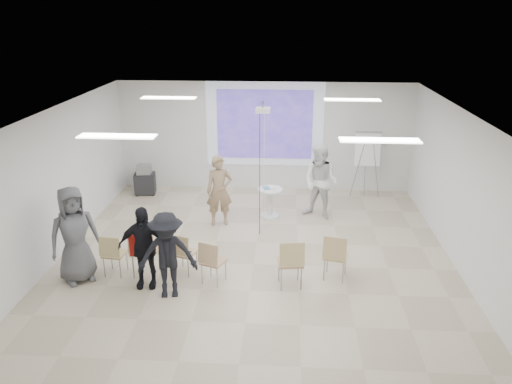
# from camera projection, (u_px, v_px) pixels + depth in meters

# --- Properties ---
(floor) EXTENTS (8.00, 9.00, 0.10)m
(floor) POSITION_uv_depth(u_px,v_px,m) (253.00, 266.00, 10.01)
(floor) COLOR beige
(floor) RESTS_ON ground
(ceiling) EXTENTS (8.00, 9.00, 0.10)m
(ceiling) POSITION_uv_depth(u_px,v_px,m) (253.00, 113.00, 8.94)
(ceiling) COLOR white
(ceiling) RESTS_ON wall_back
(wall_back) EXTENTS (8.00, 0.10, 3.00)m
(wall_back) POSITION_uv_depth(u_px,v_px,m) (265.00, 136.00, 13.73)
(wall_back) COLOR silver
(wall_back) RESTS_ON floor
(wall_left) EXTENTS (0.10, 9.00, 3.00)m
(wall_left) POSITION_uv_depth(u_px,v_px,m) (46.00, 190.00, 9.72)
(wall_left) COLOR silver
(wall_left) RESTS_ON floor
(wall_right) EXTENTS (0.10, 9.00, 3.00)m
(wall_right) POSITION_uv_depth(u_px,v_px,m) (471.00, 199.00, 9.23)
(wall_right) COLOR silver
(wall_right) RESTS_ON floor
(projection_halo) EXTENTS (3.20, 0.01, 2.30)m
(projection_halo) POSITION_uv_depth(u_px,v_px,m) (265.00, 124.00, 13.55)
(projection_halo) COLOR silver
(projection_halo) RESTS_ON wall_back
(projection_image) EXTENTS (2.60, 0.01, 1.90)m
(projection_image) POSITION_uv_depth(u_px,v_px,m) (265.00, 125.00, 13.54)
(projection_image) COLOR #4530A5
(projection_image) RESTS_ON wall_back
(pedestal_table) EXTENTS (0.79, 0.79, 0.75)m
(pedestal_table) POSITION_uv_depth(u_px,v_px,m) (270.00, 201.00, 12.14)
(pedestal_table) COLOR white
(pedestal_table) RESTS_ON floor
(player_left) EXTENTS (0.77, 0.59, 1.89)m
(player_left) POSITION_uv_depth(u_px,v_px,m) (219.00, 186.00, 11.54)
(player_left) COLOR #9C7F60
(player_left) RESTS_ON floor
(player_right) EXTENTS (1.22, 1.14, 2.02)m
(player_right) POSITION_uv_depth(u_px,v_px,m) (321.00, 178.00, 11.90)
(player_right) COLOR white
(player_right) RESTS_ON floor
(controller_left) EXTENTS (0.06, 0.12, 0.04)m
(controller_left) POSITION_uv_depth(u_px,v_px,m) (228.00, 171.00, 11.66)
(controller_left) COLOR silver
(controller_left) RESTS_ON player_left
(controller_right) EXTENTS (0.10, 0.14, 0.04)m
(controller_right) POSITION_uv_depth(u_px,v_px,m) (313.00, 161.00, 12.03)
(controller_right) COLOR silver
(controller_right) RESTS_ON player_right
(chair_far_left) EXTENTS (0.44, 0.47, 0.85)m
(chair_far_left) POSITION_uv_depth(u_px,v_px,m) (113.00, 252.00, 9.41)
(chair_far_left) COLOR tan
(chair_far_left) RESTS_ON floor
(chair_left_mid) EXTENTS (0.50, 0.54, 0.99)m
(chair_left_mid) POSITION_uv_depth(u_px,v_px,m) (143.00, 249.00, 9.34)
(chair_left_mid) COLOR tan
(chair_left_mid) RESTS_ON floor
(chair_left_inner) EXTENTS (0.51, 0.53, 0.84)m
(chair_left_inner) POSITION_uv_depth(u_px,v_px,m) (183.00, 251.00, 9.46)
(chair_left_inner) COLOR tan
(chair_left_inner) RESTS_ON floor
(chair_center) EXTENTS (0.53, 0.55, 0.86)m
(chair_center) POSITION_uv_depth(u_px,v_px,m) (211.00, 259.00, 9.12)
(chair_center) COLOR tan
(chair_center) RESTS_ON floor
(chair_right_inner) EXTENTS (0.51, 0.54, 0.96)m
(chair_right_inner) POSITION_uv_depth(u_px,v_px,m) (291.00, 260.00, 8.97)
(chair_right_inner) COLOR tan
(chair_right_inner) RESTS_ON floor
(chair_right_far) EXTENTS (0.53, 0.55, 0.92)m
(chair_right_far) POSITION_uv_depth(u_px,v_px,m) (335.00, 254.00, 9.24)
(chair_right_far) COLOR tan
(chair_right_far) RESTS_ON floor
(red_jacket) EXTENTS (0.44, 0.13, 0.41)m
(red_jacket) POSITION_uv_depth(u_px,v_px,m) (141.00, 246.00, 9.17)
(red_jacket) COLOR #B31C16
(red_jacket) RESTS_ON chair_left_mid
(laptop) EXTENTS (0.37, 0.32, 0.02)m
(laptop) POSITION_uv_depth(u_px,v_px,m) (185.00, 251.00, 9.56)
(laptop) COLOR black
(laptop) RESTS_ON chair_left_inner
(audience_left) EXTENTS (1.08, 0.69, 1.79)m
(audience_left) POSITION_uv_depth(u_px,v_px,m) (143.00, 241.00, 8.94)
(audience_left) COLOR black
(audience_left) RESTS_ON floor
(audience_mid) EXTENTS (1.26, 0.83, 1.80)m
(audience_mid) POSITION_uv_depth(u_px,v_px,m) (167.00, 250.00, 8.61)
(audience_mid) COLOR black
(audience_mid) RESTS_ON floor
(audience_outer) EXTENTS (1.21, 1.14, 2.08)m
(audience_outer) POSITION_uv_depth(u_px,v_px,m) (74.00, 229.00, 9.08)
(audience_outer) COLOR #5D5D62
(audience_outer) RESTS_ON floor
(flipchart_easel) EXTENTS (0.78, 0.59, 1.81)m
(flipchart_easel) POSITION_uv_depth(u_px,v_px,m) (368.00, 149.00, 13.12)
(flipchart_easel) COLOR gray
(flipchart_easel) RESTS_ON floor
(av_cart) EXTENTS (0.61, 0.51, 0.82)m
(av_cart) POSITION_uv_depth(u_px,v_px,m) (145.00, 181.00, 13.65)
(av_cart) COLOR black
(av_cart) RESTS_ON floor
(ceiling_projector) EXTENTS (0.30, 0.25, 3.00)m
(ceiling_projector) POSITION_uv_depth(u_px,v_px,m) (263.00, 116.00, 10.45)
(ceiling_projector) COLOR white
(ceiling_projector) RESTS_ON ceiling
(fluor_panel_nw) EXTENTS (1.20, 0.30, 0.02)m
(fluor_panel_nw) POSITION_uv_depth(u_px,v_px,m) (169.00, 98.00, 10.96)
(fluor_panel_nw) COLOR white
(fluor_panel_nw) RESTS_ON ceiling
(fluor_panel_ne) EXTENTS (1.20, 0.30, 0.02)m
(fluor_panel_ne) POSITION_uv_depth(u_px,v_px,m) (352.00, 100.00, 10.72)
(fluor_panel_ne) COLOR white
(fluor_panel_ne) RESTS_ON ceiling
(fluor_panel_sw) EXTENTS (1.20, 0.30, 0.02)m
(fluor_panel_sw) POSITION_uv_depth(u_px,v_px,m) (117.00, 136.00, 7.68)
(fluor_panel_sw) COLOR white
(fluor_panel_sw) RESTS_ON ceiling
(fluor_panel_se) EXTENTS (1.20, 0.30, 0.02)m
(fluor_panel_se) POSITION_uv_depth(u_px,v_px,m) (380.00, 140.00, 7.44)
(fluor_panel_se) COLOR white
(fluor_panel_se) RESTS_ON ceiling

